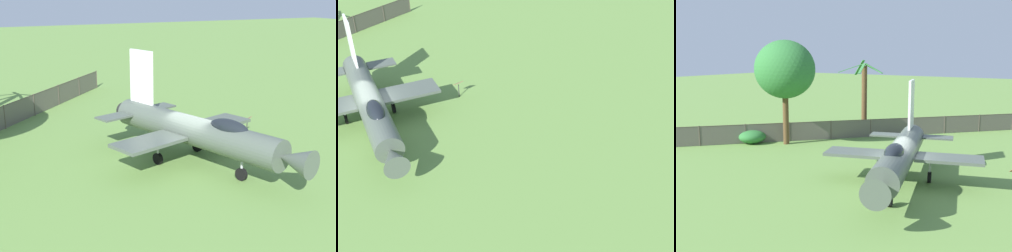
# 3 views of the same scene
# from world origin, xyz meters

# --- Properties ---
(ground_plane) EXTENTS (200.00, 200.00, 0.00)m
(ground_plane) POSITION_xyz_m (0.00, 0.00, 0.00)
(ground_plane) COLOR #668E42
(display_jet) EXTENTS (8.54, 12.12, 5.36)m
(display_jet) POSITION_xyz_m (0.10, -0.32, 1.78)
(display_jet) COLOR #4C564C
(display_jet) RESTS_ON ground_plane
(info_plaque) EXTENTS (0.72, 0.67, 1.14)m
(info_plaque) POSITION_xyz_m (5.22, 2.72, 0.85)
(info_plaque) COLOR #333333
(info_plaque) RESTS_ON ground_plane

